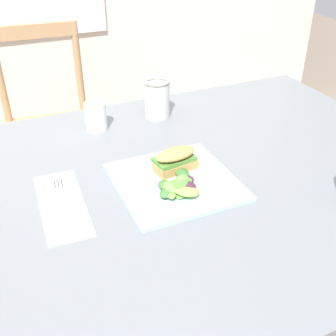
% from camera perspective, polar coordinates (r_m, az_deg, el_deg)
% --- Properties ---
extents(dining_table, '(1.33, 0.96, 0.74)m').
position_cam_1_polar(dining_table, '(1.07, 1.97, -6.28)').
color(dining_table, slate).
rests_on(dining_table, ground).
extents(chair_wooden_far, '(0.43, 0.43, 0.87)m').
position_cam_1_polar(chair_wooden_far, '(1.95, -15.64, 5.20)').
color(chair_wooden_far, tan).
rests_on(chair_wooden_far, ground).
extents(plate_lunch, '(0.27, 0.27, 0.01)m').
position_cam_1_polar(plate_lunch, '(0.98, 0.95, -1.89)').
color(plate_lunch, silver).
rests_on(plate_lunch, dining_table).
extents(sandwich_half_front, '(0.11, 0.07, 0.06)m').
position_cam_1_polar(sandwich_half_front, '(1.00, 1.00, 1.17)').
color(sandwich_half_front, tan).
rests_on(sandwich_half_front, plate_lunch).
extents(salad_mixed_greens, '(0.11, 0.14, 0.03)m').
position_cam_1_polar(salad_mixed_greens, '(0.93, 1.61, -2.27)').
color(salad_mixed_greens, '#6B9E47').
rests_on(salad_mixed_greens, plate_lunch).
extents(napkin_folded, '(0.10, 0.26, 0.00)m').
position_cam_1_polar(napkin_folded, '(0.94, -14.15, -4.80)').
color(napkin_folded, white).
rests_on(napkin_folded, dining_table).
extents(fork_on_napkin, '(0.04, 0.19, 0.00)m').
position_cam_1_polar(fork_on_napkin, '(0.95, -14.29, -4.03)').
color(fork_on_napkin, silver).
rests_on(fork_on_napkin, napkin_folded).
extents(mason_jar_iced_tea, '(0.08, 0.08, 0.12)m').
position_cam_1_polar(mason_jar_iced_tea, '(1.28, -1.50, 9.23)').
color(mason_jar_iced_tea, gold).
rests_on(mason_jar_iced_tea, dining_table).
extents(cup_extra_side, '(0.06, 0.06, 0.08)m').
position_cam_1_polar(cup_extra_side, '(1.22, -9.76, 6.94)').
color(cup_extra_side, white).
rests_on(cup_extra_side, dining_table).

